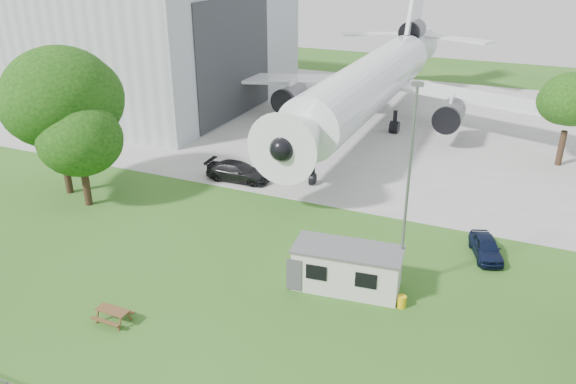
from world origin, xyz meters
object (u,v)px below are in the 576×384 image
at_px(hangar, 99,21).
at_px(airliner, 374,79).
at_px(site_cabin, 347,268).
at_px(picnic_west, 114,322).

height_order(hangar, airliner, hangar).
bearing_deg(airliner, hangar, 179.78).
bearing_deg(hangar, site_cabin, -35.51).
relative_size(site_cabin, picnic_west, 3.82).
height_order(site_cabin, picnic_west, site_cabin).
xyz_separation_m(hangar, site_cabin, (43.37, -30.95, -8.09)).
distance_m(hangar, picnic_west, 52.01).
bearing_deg(site_cabin, hangar, 144.49).
relative_size(hangar, site_cabin, 6.25).
bearing_deg(hangar, airliner, -0.22).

